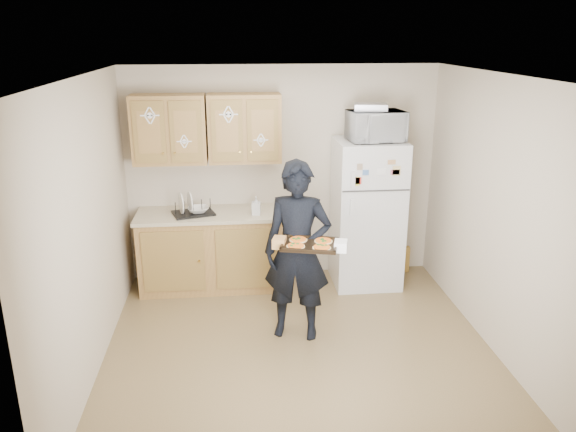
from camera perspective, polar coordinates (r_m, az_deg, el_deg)
The scene contains 23 objects.
floor at distance 5.43m, azimuth 1.15°, elevation -13.34°, with size 3.60×3.60×0.00m, color brown.
ceiling at distance 4.64m, azimuth 1.35°, elevation 14.02°, with size 3.60×3.60×0.00m, color white.
wall_back at distance 6.61m, azimuth -0.62°, elevation 4.30°, with size 3.60×0.04×2.50m, color #BCAE98.
wall_front at distance 3.26m, azimuth 5.09°, elevation -11.04°, with size 3.60×0.04×2.50m, color #BCAE98.
wall_left at distance 5.01m, azimuth -19.65°, elevation -1.37°, with size 0.04×3.60×2.50m, color #BCAE98.
wall_right at distance 5.40m, azimuth 20.57°, elevation -0.09°, with size 0.04×3.60×2.50m, color #BCAE98.
refrigerator at distance 6.52m, azimuth 8.03°, elevation 0.26°, with size 0.75×0.70×1.70m, color silver.
base_cabinet at distance 6.54m, azimuth -7.81°, elevation -3.59°, with size 1.60×0.60×0.86m, color brown.
countertop at distance 6.38m, azimuth -7.98°, elevation 0.16°, with size 1.64×0.64×0.04m, color #B4AD8A.
upper_cab_left at distance 6.32m, azimuth -11.97°, elevation 8.60°, with size 0.80×0.33×0.75m, color brown.
upper_cab_right at distance 6.29m, azimuth -4.44°, elevation 8.88°, with size 0.80×0.33×0.75m, color brown.
cereal_box at distance 7.10m, azimuth 11.39°, elevation -4.32°, with size 0.20×0.07×0.32m, color #DECA4E.
person at distance 5.29m, azimuth 0.97°, elevation -3.63°, with size 0.63×0.42×1.74m, color black.
baking_tray at distance 4.97m, azimuth 2.22°, elevation -2.98°, with size 0.49×0.36×0.04m, color black.
pizza_front_left at distance 4.90m, azimuth 0.79°, elevation -3.05°, with size 0.16×0.16×0.02m, color orange.
pizza_front_right at distance 4.88m, azimuth 3.44°, elevation -3.19°, with size 0.16×0.16×0.02m, color orange.
pizza_back_left at distance 5.05m, azimuth 1.05°, elevation -2.39°, with size 0.16×0.16×0.02m, color orange.
pizza_back_right at distance 5.03m, azimuth 3.62°, elevation -2.52°, with size 0.16×0.16×0.02m, color orange.
microwave at distance 6.24m, azimuth 8.91°, elevation 9.01°, with size 0.59×0.40×0.33m, color silver.
foil_pan at distance 6.23m, azimuth 8.39°, elevation 10.89°, with size 0.35×0.24×0.07m, color #ABAAB1.
dish_rack at distance 6.33m, azimuth -9.62°, elevation 0.96°, with size 0.44×0.33×0.17m, color black.
bowl at distance 6.34m, azimuth -9.11°, elevation 0.65°, with size 0.24×0.24×0.06m, color silver.
soap_bottle at distance 6.24m, azimuth -3.26°, elevation 1.07°, with size 0.09×0.10×0.21m, color silver.
Camera 1 is at (-0.56, -4.59, 2.84)m, focal length 35.00 mm.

